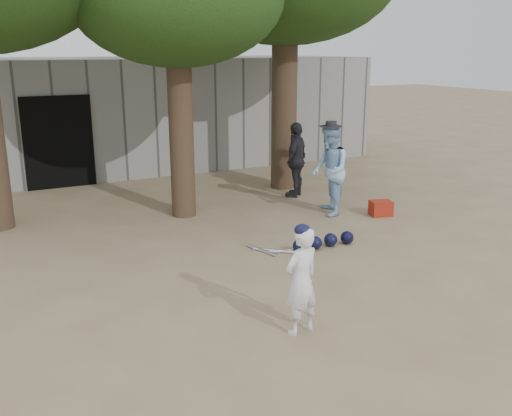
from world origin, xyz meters
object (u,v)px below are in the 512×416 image
boy_player (301,281)px  spectator_blue (329,170)px  spectator_dark (296,160)px  red_bag (381,208)px

boy_player → spectator_blue: spectator_blue is taller
spectator_blue → spectator_dark: size_ratio=1.08×
spectator_blue → spectator_dark: (0.18, 1.57, -0.07)m
spectator_dark → boy_player: bearing=20.2°
spectator_blue → spectator_dark: bearing=-163.4°
boy_player → spectator_dark: 6.51m
spectator_blue → boy_player: bearing=-14.8°
boy_player → red_bag: bearing=-151.0°
spectator_blue → red_bag: bearing=80.9°
boy_player → red_bag: boy_player is taller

